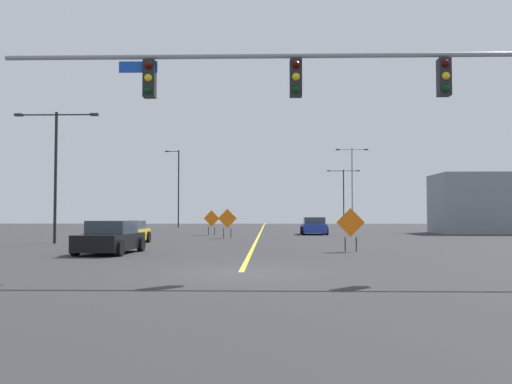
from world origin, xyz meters
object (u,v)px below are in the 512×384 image
street_lamp_mid_right (178,185)px  construction_sign_median_near (227,220)px  car_black_near (111,238)px  street_lamp_far_right (56,163)px  car_blue_far (314,226)px  car_yellow_mid (124,233)px  traffic_signal_assembly (370,90)px  construction_sign_left_shoulder (212,219)px  street_lamp_near_left (352,181)px  street_lamp_mid_left (344,192)px  construction_sign_left_lane (351,224)px

street_lamp_mid_right → construction_sign_median_near: street_lamp_mid_right is taller
car_black_near → street_lamp_far_right: bearing=125.8°
construction_sign_median_near → car_blue_far: size_ratio=0.51×
car_blue_far → car_yellow_mid: bearing=-129.2°
traffic_signal_assembly → car_yellow_mid: 18.18m
car_black_near → construction_sign_left_shoulder: bearing=83.9°
street_lamp_far_right → car_blue_far: street_lamp_far_right is taller
street_lamp_mid_right → car_blue_far: bearing=-56.5°
street_lamp_mid_right → street_lamp_near_left: size_ratio=1.02×
car_black_near → street_lamp_mid_left: bearing=72.0°
street_lamp_mid_left → construction_sign_median_near: street_lamp_mid_left is taller
street_lamp_mid_left → construction_sign_left_lane: bearing=-97.6°
car_black_near → traffic_signal_assembly: bearing=-36.6°
traffic_signal_assembly → street_lamp_mid_right: size_ratio=1.74×
street_lamp_near_left → construction_sign_median_near: street_lamp_near_left is taller
construction_sign_left_lane → construction_sign_left_shoulder: bearing=113.9°
construction_sign_left_shoulder → car_black_near: construction_sign_left_shoulder is taller
car_blue_far → car_black_near: car_blue_far is taller
street_lamp_mid_right → street_lamp_far_right: bearing=-90.9°
street_lamp_near_left → car_yellow_mid: (-17.68, -34.06, -4.91)m
construction_sign_left_lane → car_blue_far: 19.73m
construction_sign_left_shoulder → car_blue_far: 8.25m
car_yellow_mid → car_blue_far: 18.16m
traffic_signal_assembly → street_lamp_near_left: (6.96, 48.03, 0.40)m
street_lamp_mid_left → street_lamp_near_left: size_ratio=0.83×
street_lamp_far_right → street_lamp_mid_right: street_lamp_mid_right is taller
street_lamp_mid_left → car_yellow_mid: street_lamp_mid_left is taller
car_yellow_mid → car_black_near: 7.13m
street_lamp_mid_left → street_lamp_far_right: (-22.20, -44.47, -0.22)m
street_lamp_near_left → street_lamp_far_right: bearing=-122.8°
car_yellow_mid → traffic_signal_assembly: bearing=-52.5°
construction_sign_left_shoulder → street_lamp_mid_left: bearing=65.6°
street_lamp_mid_right → car_blue_far: (14.91, -22.50, -4.55)m
street_lamp_near_left → car_blue_far: 21.48m
traffic_signal_assembly → construction_sign_median_near: bearing=105.1°
street_lamp_mid_left → car_yellow_mid: 48.62m
street_lamp_near_left → car_yellow_mid: bearing=-117.4°
construction_sign_left_lane → construction_sign_left_shoulder: size_ratio=0.97×
street_lamp_near_left → traffic_signal_assembly: bearing=-98.2°
street_lamp_mid_left → car_black_near: 54.72m
street_lamp_far_right → street_lamp_near_left: size_ratio=0.78×
street_lamp_far_right → construction_sign_left_shoulder: (7.43, 11.96, -3.27)m
street_lamp_far_right → street_lamp_near_left: 40.03m
car_blue_far → traffic_signal_assembly: bearing=-91.5°
street_lamp_mid_left → construction_sign_median_near: size_ratio=3.93×
street_lamp_far_right → car_yellow_mid: (4.02, -0.44, -3.89)m
car_yellow_mid → car_black_near: size_ratio=1.09×
street_lamp_mid_right → construction_sign_left_lane: 44.94m
construction_sign_median_near → car_yellow_mid: (-5.05, -7.06, -0.65)m
traffic_signal_assembly → street_lamp_mid_right: bearing=105.6°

